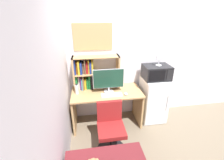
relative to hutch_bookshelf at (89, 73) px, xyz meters
name	(u,v)px	position (x,y,z in m)	size (l,w,h in m)	color
wall_back	(164,57)	(1.60, 0.14, 0.21)	(6.40, 0.04, 2.60)	silver
wall_left	(48,109)	(-0.42, -1.48, 0.21)	(0.04, 4.40, 2.60)	silver
desk	(107,101)	(0.32, -0.21, -0.55)	(1.34, 0.66, 0.76)	tan
hutch_bookshelf	(89,73)	(0.00, 0.00, 0.00)	(0.89, 0.27, 0.65)	tan
monitor	(109,80)	(0.36, -0.23, -0.08)	(0.58, 0.19, 0.46)	#B7B7BC
keyboard	(112,95)	(0.39, -0.38, -0.32)	(0.39, 0.14, 0.02)	silver
computer_mouse	(126,94)	(0.65, -0.39, -0.31)	(0.06, 0.10, 0.04)	silver
water_bottle	(77,89)	(-0.24, -0.21, -0.24)	(0.06, 0.06, 0.20)	silver
mini_fridge	(153,99)	(1.31, -0.19, -0.61)	(0.49, 0.53, 0.95)	white
microwave	(156,72)	(1.31, -0.18, 0.00)	(0.51, 0.39, 0.27)	black
desk_fan	(160,59)	(1.34, -0.19, 0.27)	(0.14, 0.11, 0.23)	silver
desk_chair	(111,131)	(0.29, -0.90, -0.70)	(0.49, 0.49, 0.87)	black
wall_corkboard	(93,37)	(0.11, 0.11, 0.66)	(0.73, 0.02, 0.49)	tan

